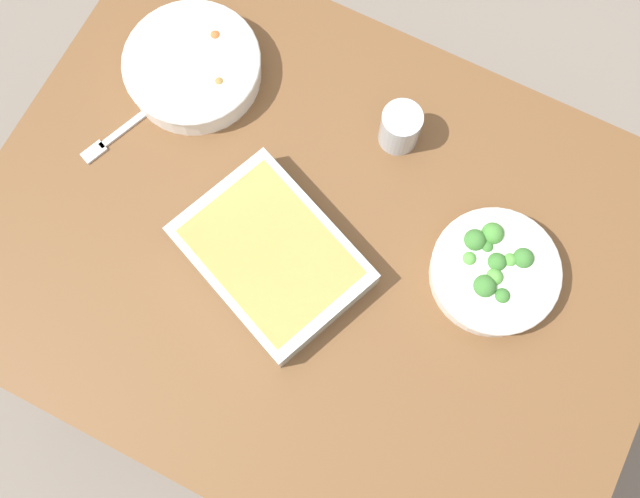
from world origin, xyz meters
TOP-DOWN VIEW (x-y plane):
  - ground_plane at (0.00, 0.00)m, footprint 6.00×6.00m
  - dining_table at (0.00, 0.00)m, footprint 1.20×0.90m
  - stew_bowl at (-0.36, 0.20)m, footprint 0.25×0.25m
  - broccoli_bowl at (0.28, 0.09)m, footprint 0.22×0.22m
  - baking_dish at (-0.06, -0.05)m, footprint 0.36×0.32m
  - drink_cup at (0.03, 0.25)m, footprint 0.07×0.07m
  - spoon_by_stew at (-0.37, 0.16)m, footprint 0.08×0.17m
  - fork_on_table at (-0.43, 0.03)m, footprint 0.08×0.17m

SIDE VIEW (x-z plane):
  - ground_plane at x=0.00m, z-range 0.00..0.00m
  - dining_table at x=0.00m, z-range 0.28..1.02m
  - fork_on_table at x=-0.43m, z-range 0.74..0.75m
  - spoon_by_stew at x=-0.37m, z-range 0.74..0.75m
  - broccoli_bowl at x=0.28m, z-range 0.74..0.80m
  - stew_bowl at x=-0.36m, z-range 0.74..0.80m
  - baking_dish at x=-0.06m, z-range 0.74..0.80m
  - drink_cup at x=0.03m, z-range 0.74..0.82m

